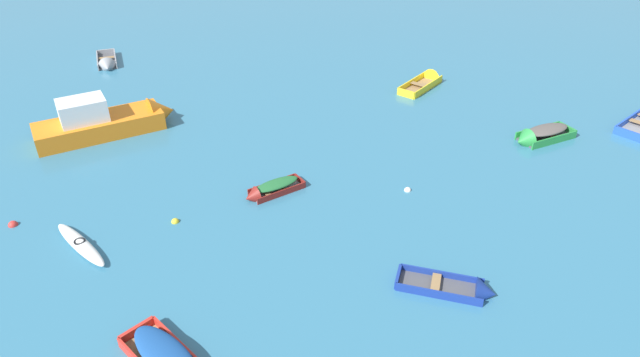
% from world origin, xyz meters
% --- Properties ---
extents(motor_launch_orange_outer_left, '(6.67, 6.26, 2.52)m').
position_xyz_m(motor_launch_orange_outer_left, '(-11.92, 23.45, 0.70)').
color(motor_launch_orange_outer_left, orange).
rests_on(motor_launch_orange_outer_left, ground_plane).
extents(rowboat_grey_far_left, '(2.92, 3.66, 1.13)m').
position_xyz_m(rowboat_grey_far_left, '(-17.22, 32.03, 0.18)').
color(rowboat_grey_far_left, '#4C4C51').
rests_on(rowboat_grey_far_left, ground_plane).
extents(rowboat_deep_blue_foreground_center, '(3.49, 1.28, 1.01)m').
position_xyz_m(rowboat_deep_blue_foreground_center, '(6.59, 15.14, 0.15)').
color(rowboat_deep_blue_foreground_center, '#4C4C51').
rests_on(rowboat_deep_blue_foreground_center, ground_plane).
extents(rowboat_maroon_midfield_left, '(2.56, 2.62, 0.84)m').
position_xyz_m(rowboat_maroon_midfield_left, '(-2.00, 19.55, 0.23)').
color(rowboat_maroon_midfield_left, gray).
rests_on(rowboat_maroon_midfield_left, ground_plane).
extents(kayak_white_near_camera, '(3.42, 2.40, 0.35)m').
position_xyz_m(kayak_white_near_camera, '(-8.00, 14.43, 0.17)').
color(kayak_white_near_camera, white).
rests_on(kayak_white_near_camera, ground_plane).
extents(rowboat_yellow_far_right, '(2.75, 4.08, 1.11)m').
position_xyz_m(rowboat_yellow_far_right, '(4.15, 33.92, 0.20)').
color(rowboat_yellow_far_right, '#99754C').
rests_on(rowboat_yellow_far_right, ground_plane).
extents(rowboat_green_far_back, '(3.44, 3.07, 1.16)m').
position_xyz_m(rowboat_green_far_back, '(10.14, 27.37, 0.31)').
color(rowboat_green_far_back, '#4C4C51').
rests_on(rowboat_green_far_back, ground_plane).
extents(mooring_buoy_far_field, '(0.32, 0.32, 0.32)m').
position_xyz_m(mooring_buoy_far_field, '(4.00, 21.23, 0.00)').
color(mooring_buoy_far_field, silver).
rests_on(mooring_buoy_far_field, ground_plane).
extents(mooring_buoy_outer_edge, '(0.33, 0.33, 0.33)m').
position_xyz_m(mooring_buoy_outer_edge, '(-5.15, 16.77, 0.00)').
color(mooring_buoy_outer_edge, yellow).
rests_on(mooring_buoy_outer_edge, ground_plane).
extents(mooring_buoy_between_boats_right, '(0.38, 0.38, 0.38)m').
position_xyz_m(mooring_buoy_between_boats_right, '(-11.54, 15.11, 0.00)').
color(mooring_buoy_between_boats_right, red).
rests_on(mooring_buoy_between_boats_right, ground_plane).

